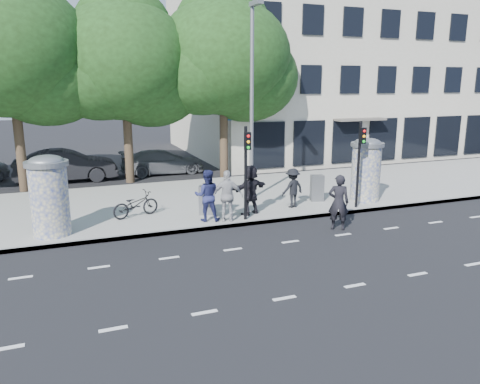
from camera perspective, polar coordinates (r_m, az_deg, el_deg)
name	(u,v)px	position (r m, az deg, el deg)	size (l,w,h in m)	color
ground	(312,256)	(14.21, 8.75, -7.77)	(120.00, 120.00, 0.00)	black
sidewalk	(228,197)	(20.72, -1.52, -0.67)	(40.00, 8.00, 0.15)	gray
curb	(264,222)	(17.18, 2.90, -3.63)	(40.00, 0.10, 0.16)	slate
lane_dash_near	(355,286)	(12.50, 13.83, -11.02)	(32.00, 0.12, 0.01)	silver
lane_dash_far	(290,242)	(15.36, 6.16, -6.05)	(32.00, 0.12, 0.01)	silver
ad_column_left	(49,194)	(16.35, -22.25, -0.19)	(1.36, 1.36, 2.65)	beige
ad_column_right	(366,168)	(20.38, 15.12, 2.84)	(1.36, 1.36, 2.65)	beige
traffic_pole_near	(246,164)	(16.67, 0.76, 3.48)	(0.22, 0.31, 3.40)	black
traffic_pole_far	(360,156)	(18.96, 14.39, 4.26)	(0.22, 0.31, 3.40)	black
street_lamp	(252,89)	(19.59, 1.52, 12.47)	(0.25, 0.93, 8.00)	slate
tree_mid_left	(10,49)	(24.07, -26.29, 15.37)	(7.20, 7.20, 9.57)	#38281C
tree_near_left	(124,61)	(24.39, -13.97, 15.24)	(6.80, 6.80, 8.97)	#38281C
tree_center	(223,57)	(25.17, -2.07, 16.10)	(7.00, 7.00, 9.30)	#38281C
building	(322,69)	(36.60, 10.02, 14.52)	(20.30, 15.85, 12.00)	#BAB39C
ped_c	(207,195)	(16.84, -4.03, -0.43)	(0.91, 0.71, 1.87)	navy
ped_d	(293,188)	(18.79, 6.42, 0.50)	(1.02, 0.59, 1.58)	black
ped_e	(228,196)	(16.74, -1.52, -0.50)	(1.09, 0.62, 1.87)	#A0A0A3
ped_f	(250,190)	(17.64, 1.28, 0.28)	(1.76, 0.63, 1.90)	black
man_road	(339,202)	(16.62, 11.92, -1.24)	(0.72, 0.47, 1.97)	black
bicycle	(136,204)	(17.82, -12.60, -1.49)	(1.81, 0.63, 0.95)	black
cabinet_left	(206,200)	(17.75, -4.16, -1.00)	(0.53, 0.38, 1.10)	slate
cabinet_right	(317,188)	(19.98, 9.37, 0.48)	(0.53, 0.38, 1.10)	slate
car_mid	(66,166)	(25.88, -20.44, 3.02)	(5.08, 1.77, 1.67)	black
car_right	(163,162)	(26.76, -9.42, 3.64)	(4.65, 1.89, 1.35)	#595C61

